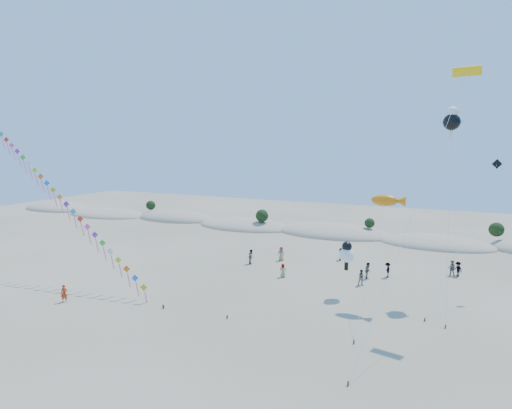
% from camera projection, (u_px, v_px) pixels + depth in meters
% --- Properties ---
extents(ground, '(160.00, 160.00, 0.00)m').
position_uv_depth(ground, '(175.00, 356.00, 30.45)').
color(ground, '#82735A').
rests_on(ground, ground).
extents(dune_ridge, '(145.30, 11.49, 5.57)m').
position_uv_depth(dune_ridge, '(338.00, 234.00, 70.75)').
color(dune_ridge, tan).
rests_on(dune_ridge, ground).
extents(kite_train, '(32.01, 6.31, 19.32)m').
position_uv_depth(kite_train, '(54.00, 191.00, 47.52)').
color(kite_train, '#3F2D1E').
rests_on(kite_train, ground).
extents(fish_kite, '(3.10, 10.49, 10.33)m').
position_uv_depth(fish_kite, '(388.00, 201.00, 39.50)').
color(fish_kite, '#3F2D1E').
rests_on(fish_kite, ground).
extents(cartoon_kite_low, '(8.90, 10.51, 5.54)m').
position_uv_depth(cartoon_kite_low, '(347.00, 253.00, 41.83)').
color(cartoon_kite_low, '#3F2D1E').
rests_on(cartoon_kite_low, ground).
extents(cartoon_kite_high, '(2.00, 10.71, 18.57)m').
position_uv_depth(cartoon_kite_high, '(452.00, 120.00, 41.62)').
color(cartoon_kite_high, '#3F2D1E').
rests_on(cartoon_kite_high, ground).
extents(parafoil_kite, '(7.07, 16.23, 21.38)m').
position_uv_depth(parafoil_kite, '(465.00, 77.00, 35.34)').
color(parafoil_kite, '#3F2D1E').
rests_on(parafoil_kite, ground).
extents(dark_kite, '(6.01, 11.51, 13.48)m').
position_uv_depth(dark_kite, '(478.00, 205.00, 40.77)').
color(dark_kite, '#3F2D1E').
rests_on(dark_kite, ground).
extents(flyer_foreground, '(0.74, 0.68, 1.69)m').
position_uv_depth(flyer_foreground, '(64.00, 293.00, 40.70)').
color(flyer_foreground, red).
rests_on(flyer_foreground, ground).
extents(beachgoers, '(31.03, 10.87, 1.83)m').
position_uv_depth(beachgoers, '(368.00, 266.00, 49.69)').
color(beachgoers, slate).
rests_on(beachgoers, ground).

